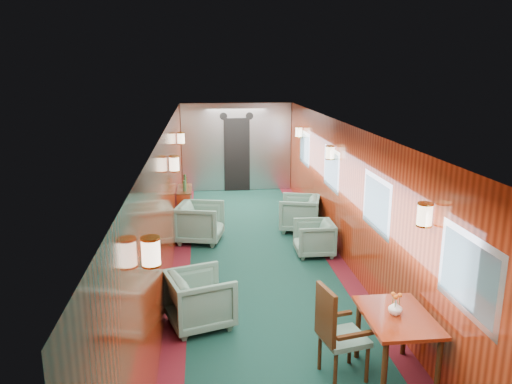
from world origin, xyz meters
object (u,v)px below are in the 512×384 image
at_px(side_chair, 336,329).
at_px(armchair_left_near, 200,299).
at_px(dining_table, 397,325).
at_px(armchair_right_far, 299,213).
at_px(armchair_left_far, 200,222).
at_px(credenza, 185,207).
at_px(armchair_right_near, 314,238).

height_order(side_chair, armchair_left_near, side_chair).
xyz_separation_m(dining_table, armchair_right_far, (-0.05, 5.15, -0.27)).
bearing_deg(armchair_left_far, armchair_left_near, -166.89).
xyz_separation_m(credenza, armchair_right_near, (2.37, -1.88, -0.12)).
xyz_separation_m(armchair_left_far, armchair_right_near, (2.05, -0.95, -0.07)).
xyz_separation_m(credenza, armchair_left_near, (0.32, -4.22, -0.07)).
bearing_deg(dining_table, side_chair, 173.69).
bearing_deg(armchair_right_far, credenza, -85.41).
height_order(credenza, armchair_left_far, credenza).
bearing_deg(armchair_right_near, side_chair, -7.80).
bearing_deg(armchair_left_near, armchair_right_near, -59.05).
bearing_deg(armchair_left_far, dining_table, -142.61).
xyz_separation_m(dining_table, armchair_right_near, (-0.06, 3.74, -0.32)).
bearing_deg(armchair_right_near, credenza, -126.97).
distance_m(dining_table, armchair_left_far, 5.14).
height_order(dining_table, side_chair, side_chair).
relative_size(armchair_left_near, armchair_left_far, 0.95).
height_order(armchair_right_near, armchair_right_far, armchair_right_far).
distance_m(credenza, armchair_left_near, 4.23).
bearing_deg(armchair_right_far, dining_table, 16.24).
bearing_deg(armchair_right_far, side_chair, 8.94).
bearing_deg(side_chair, armchair_left_near, 125.50).
xyz_separation_m(armchair_left_far, armchair_right_far, (2.05, 0.47, -0.02)).
distance_m(armchair_left_near, armchair_left_far, 3.29).
bearing_deg(armchair_right_far, armchair_left_far, -61.53).
relative_size(armchair_left_far, armchair_right_near, 1.22).
bearing_deg(armchair_left_near, credenza, -13.46).
bearing_deg(armchair_left_far, armchair_right_far, -63.98).
bearing_deg(side_chair, credenza, 95.56).
distance_m(armchair_right_near, armchair_right_far, 1.41).
bearing_deg(credenza, dining_table, -66.63).
bearing_deg(side_chair, armchair_right_far, 71.04).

